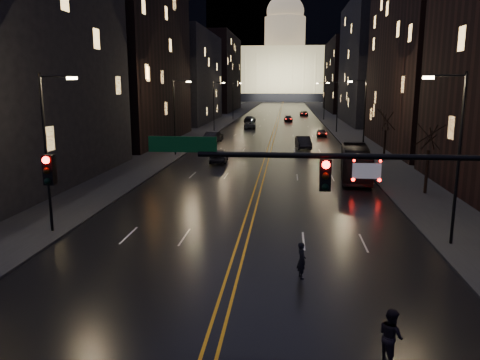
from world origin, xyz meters
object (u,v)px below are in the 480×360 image
(pedestrian_a, at_px, (302,260))
(pedestrian_b, at_px, (391,336))
(traffic_signal, at_px, (404,192))
(oncoming_car_b, at_px, (214,137))
(oncoming_car_a, at_px, (219,155))
(receding_car_a, at_px, (303,142))
(bus, at_px, (356,163))

(pedestrian_a, xyz_separation_m, pedestrian_b, (2.52, -6.13, 0.06))
(traffic_signal, distance_m, oncoming_car_b, 55.65)
(oncoming_car_a, height_order, pedestrian_a, pedestrian_a)
(traffic_signal, height_order, oncoming_car_b, traffic_signal)
(oncoming_car_a, bearing_deg, pedestrian_a, 101.15)
(pedestrian_a, bearing_deg, receding_car_a, -19.07)
(receding_car_a, bearing_deg, pedestrian_b, -94.22)
(traffic_signal, xyz_separation_m, oncoming_car_b, (-14.41, 53.59, -4.28))
(bus, distance_m, receding_car_a, 20.52)
(bus, height_order, oncoming_car_b, bus)
(pedestrian_a, relative_size, pedestrian_b, 0.94)
(oncoming_car_a, bearing_deg, pedestrian_b, 102.44)
(bus, bearing_deg, pedestrian_b, -90.15)
(traffic_signal, height_order, pedestrian_a, traffic_signal)
(traffic_signal, bearing_deg, oncoming_car_a, 107.13)
(oncoming_car_b, distance_m, pedestrian_b, 56.49)
(bus, bearing_deg, oncoming_car_b, 129.20)
(pedestrian_b, bearing_deg, oncoming_car_b, -9.37)
(bus, xyz_separation_m, oncoming_car_a, (-13.63, 7.85, -0.65))
(bus, distance_m, oncoming_car_a, 15.74)
(oncoming_car_b, relative_size, pedestrian_a, 3.04)
(traffic_signal, distance_m, bus, 28.33)
(oncoming_car_a, height_order, receding_car_a, receding_car_a)
(traffic_signal, xyz_separation_m, receding_car_a, (-1.45, 48.09, -4.28))
(bus, relative_size, oncoming_car_b, 2.08)
(traffic_signal, xyz_separation_m, oncoming_car_a, (-11.04, 35.82, -4.29))
(oncoming_car_a, distance_m, pedestrian_b, 38.46)
(oncoming_car_a, relative_size, oncoming_car_b, 0.95)
(bus, xyz_separation_m, pedestrian_a, (-5.47, -22.97, -0.63))
(oncoming_car_a, bearing_deg, oncoming_car_b, -82.95)
(oncoming_car_b, xyz_separation_m, pedestrian_a, (11.53, -48.58, -0.00))
(bus, xyz_separation_m, receding_car_a, (-4.04, 20.11, -0.63))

